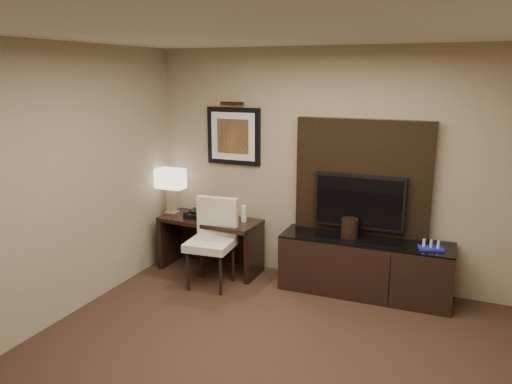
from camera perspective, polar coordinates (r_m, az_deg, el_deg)
The scene contains 17 objects.
ceiling at distance 3.32m, azimuth -0.85°, elevation 18.55°, with size 4.50×5.00×0.01m, color silver.
wall_back at distance 5.78m, azimuth 9.28°, elevation 2.77°, with size 4.50×0.01×2.70m, color #9B8869.
wall_left at distance 4.81m, azimuth -26.11°, elevation -0.61°, with size 0.01×5.00×2.70m, color #9B8869.
desk at distance 6.24m, azimuth -5.20°, elevation -5.98°, with size 1.24×0.53×0.67m, color black.
credenza at distance 5.70m, azimuth 12.28°, elevation -8.33°, with size 1.85×0.51×0.64m, color black.
tv_wall_panel at distance 5.68m, azimuth 12.04°, elevation 1.63°, with size 1.50×0.12×1.30m, color black.
tv at distance 5.64m, azimuth 11.72°, elevation -1.05°, with size 1.00×0.08×0.60m, color black.
artwork at distance 6.15m, azimuth -2.56°, elevation 6.39°, with size 0.70×0.04×0.70m, color black.
picture_light at distance 6.08m, azimuth -2.76°, elevation 10.10°, with size 0.04×0.04×0.30m, color #3D2113.
desk_chair at distance 5.72m, azimuth -5.23°, elevation -5.86°, with size 0.50×0.57×1.03m, color beige, non-canonical shape.
table_lamp at distance 6.39m, azimuth -9.67°, elevation 0.20°, with size 0.36×0.21×0.59m, color #9D8161, non-canonical shape.
desk_phone at distance 6.21m, azimuth -7.17°, elevation -2.42°, with size 0.20×0.18×0.10m, color black, non-canonical shape.
blue_folder at distance 6.05m, azimuth -4.73°, elevation -3.19°, with size 0.22×0.29×0.02m, color #18399E.
book at distance 6.01m, azimuth -4.08°, elevation -2.23°, with size 0.17×0.02×0.24m, color #9F957D.
water_bottle at distance 5.97m, azimuth -1.41°, elevation -2.50°, with size 0.07×0.07×0.20m, color silver.
ice_bucket at distance 5.60m, azimuth 10.65°, elevation -4.05°, with size 0.19×0.19×0.21m, color black.
minibar_tray at distance 5.46m, azimuth 19.37°, elevation -5.74°, with size 0.25×0.15×0.09m, color #1A22AC, non-canonical shape.
Camera 1 is at (1.34, -3.03, 2.41)m, focal length 35.00 mm.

